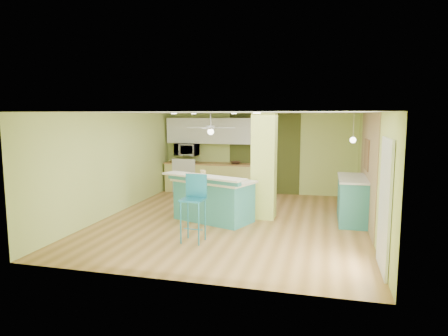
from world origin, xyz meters
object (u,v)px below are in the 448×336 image
at_px(peninsula, 213,199).
at_px(canister, 203,174).
at_px(fruit_bowl, 236,163).
at_px(side_counter, 353,199).
at_px(bar_stool, 194,197).

relative_size(peninsula, canister, 12.21).
bearing_deg(fruit_bowl, canister, -92.50).
height_order(side_counter, fruit_bowl, side_counter).
distance_m(peninsula, fruit_bowl, 3.23).
height_order(side_counter, canister, canister).
distance_m(fruit_bowl, canister, 2.98).
xyz_separation_m(peninsula, canister, (-0.32, 0.22, 0.54)).
xyz_separation_m(side_counter, canister, (-3.46, -0.51, 0.54)).
bearing_deg(side_counter, fruit_bowl, 143.51).
bearing_deg(side_counter, bar_stool, -143.81).
relative_size(side_counter, fruit_bowl, 4.81).
bearing_deg(peninsula, bar_stool, -67.31).
bearing_deg(canister, fruit_bowl, 87.50).
bearing_deg(canister, peninsula, -35.16).
height_order(bar_stool, side_counter, bar_stool).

